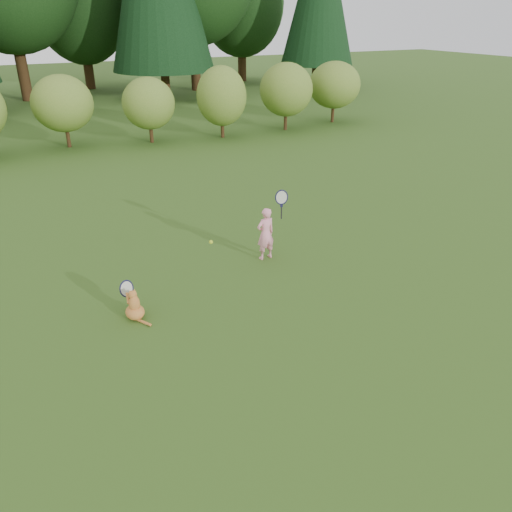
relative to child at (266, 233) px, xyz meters
name	(u,v)px	position (x,y,z in m)	size (l,w,h in m)	color
ground	(267,315)	(-0.97, -1.91, -0.57)	(100.00, 100.00, 0.00)	#304E16
shrub_row	(102,108)	(-0.97, 11.09, 0.83)	(28.00, 3.00, 2.80)	#547925
child	(266,233)	(0.00, 0.00, 0.00)	(0.61, 0.35, 1.62)	pink
cat	(134,303)	(-2.93, -1.00, -0.30)	(0.38, 0.68, 0.71)	#B55322
tennis_ball	(211,242)	(-1.35, -0.45, 0.25)	(0.07, 0.07, 0.07)	#9ED819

